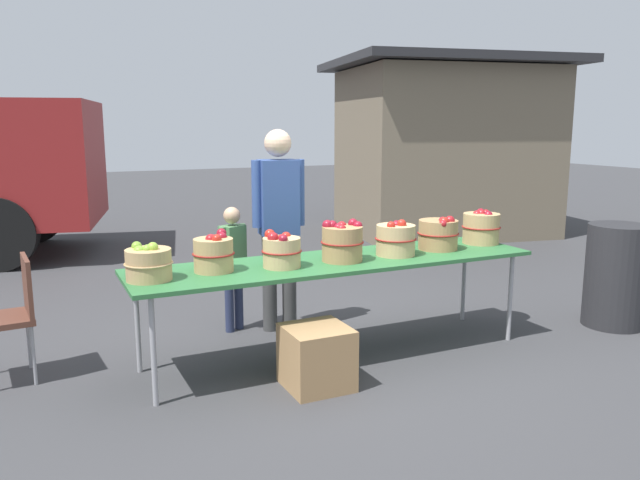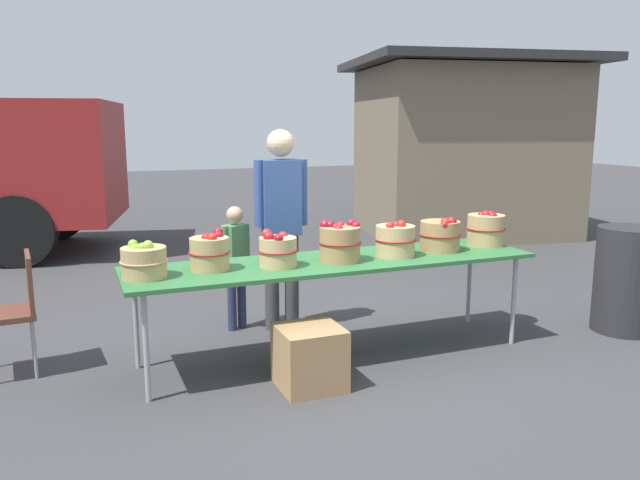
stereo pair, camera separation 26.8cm
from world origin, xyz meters
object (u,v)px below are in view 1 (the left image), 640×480
apple_basket_red_0 (214,253)px  apple_basket_red_5 (481,227)px  market_table (337,264)px  apple_basket_red_1 (281,250)px  vendor_adult (279,214)px  apple_basket_red_4 (439,234)px  child_customer (233,259)px  produce_crate (317,357)px  apple_basket_green_0 (148,263)px  trash_barrel (616,276)px  folding_chair (12,309)px  apple_basket_red_3 (396,239)px  apple_basket_red_2 (342,242)px

apple_basket_red_0 → apple_basket_red_5: (2.34, 0.04, 0.01)m
market_table → apple_basket_red_1: 0.49m
apple_basket_red_1 → apple_basket_red_5: size_ratio=0.88×
market_table → vendor_adult: bearing=102.3°
apple_basket_red_4 → child_customer: 1.72m
apple_basket_red_5 → produce_crate: size_ratio=0.78×
apple_basket_red_4 → produce_crate: bearing=-160.0°
apple_basket_green_0 → trash_barrel: 3.96m
vendor_adult → folding_chair: vendor_adult is taller
child_customer → apple_basket_red_4: bearing=122.3°
trash_barrel → produce_crate: 2.93m
apple_basket_red_0 → apple_basket_red_3: 1.42m
child_customer → trash_barrel: (3.06, -1.29, -0.18)m
apple_basket_red_0 → child_customer: 0.99m
apple_basket_green_0 → child_customer: bearing=47.4°
apple_basket_red_2 → produce_crate: bearing=-133.8°
apple_basket_green_0 → apple_basket_red_0: 0.46m
apple_basket_red_4 → apple_basket_red_1: bearing=-177.9°
market_table → produce_crate: (-0.39, -0.47, -0.51)m
apple_basket_green_0 → trash_barrel: apple_basket_green_0 is taller
apple_basket_red_0 → apple_basket_red_1: size_ratio=1.01×
apple_basket_red_0 → apple_basket_red_4: 1.86m
apple_basket_red_2 → vendor_adult: bearing=102.7°
apple_basket_red_4 → vendor_adult: size_ratio=0.20×
apple_basket_red_5 → folding_chair: (-3.63, 0.46, -0.38)m
apple_basket_red_1 → child_customer: bearing=93.9°
apple_basket_red_0 → apple_basket_red_4: apple_basket_red_0 is taller
child_customer → market_table: bearing=94.4°
apple_basket_red_2 → folding_chair: (-2.24, 0.58, -0.38)m
market_table → trash_barrel: 2.58m
apple_basket_red_5 → apple_basket_green_0: bearing=-178.0°
apple_basket_red_4 → folding_chair: size_ratio=0.39×
apple_basket_red_2 → folding_chair: 2.34m
apple_basket_red_1 → folding_chair: (-1.76, 0.58, -0.36)m
child_customer → produce_crate: size_ratio=2.56×
folding_chair → produce_crate: 2.11m
folding_chair → produce_crate: folding_chair is taller
vendor_adult → produce_crate: bearing=86.8°
child_customer → trash_barrel: child_customer is taller
apple_basket_red_3 → folding_chair: bearing=168.0°
market_table → trash_barrel: (2.53, -0.39, -0.27)m
market_table → folding_chair: folding_chair is taller
apple_basket_red_4 → folding_chair: (-3.14, 0.53, -0.37)m
apple_basket_red_2 → folding_chair: bearing=165.4°
folding_chair → market_table: bearing=71.9°
apple_basket_red_1 → apple_basket_red_4: 1.39m
apple_basket_red_1 → vendor_adult: 0.87m
child_customer → apple_basket_red_2: bearing=93.9°
vendor_adult → child_customer: size_ratio=1.60×
apple_basket_green_0 → apple_basket_red_4: apple_basket_red_4 is taller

